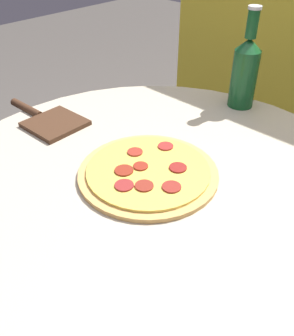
% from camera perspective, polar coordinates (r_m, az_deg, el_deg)
% --- Properties ---
extents(table, '(0.98, 0.98, 0.73)m').
position_cam_1_polar(table, '(0.93, 1.33, -11.56)').
color(table, '#B2A893').
rests_on(table, ground_plane).
extents(pizza, '(0.30, 0.30, 0.02)m').
position_cam_1_polar(pizza, '(0.80, 0.00, -0.71)').
color(pizza, tan).
rests_on(pizza, table).
extents(beer_bottle, '(0.07, 0.07, 0.27)m').
position_cam_1_polar(beer_bottle, '(1.09, 14.72, 14.24)').
color(beer_bottle, '#144C23').
rests_on(beer_bottle, table).
extents(pizza_paddle, '(0.27, 0.14, 0.02)m').
position_cam_1_polar(pizza_paddle, '(1.04, -14.77, 7.07)').
color(pizza_paddle, '#422819').
rests_on(pizza_paddle, table).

